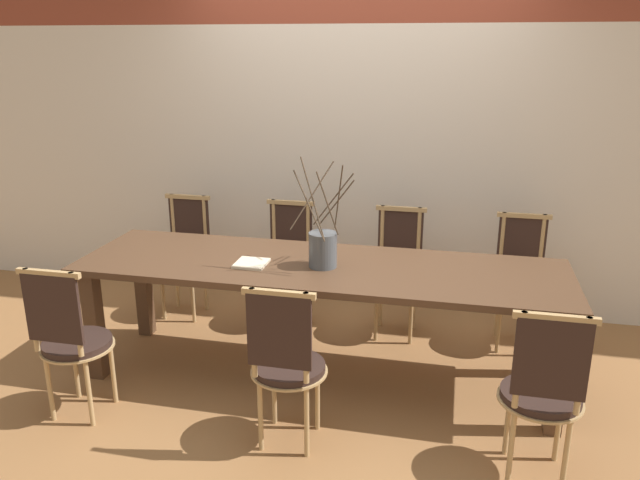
% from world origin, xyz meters
% --- Properties ---
extents(ground_plane, '(16.00, 16.00, 0.00)m').
position_xyz_m(ground_plane, '(0.00, 0.00, 0.00)').
color(ground_plane, olive).
extents(wall_rear, '(12.00, 0.06, 3.20)m').
position_xyz_m(wall_rear, '(0.00, 1.24, 1.60)').
color(wall_rear, beige).
rests_on(wall_rear, ground_plane).
extents(dining_table, '(2.89, 0.83, 0.74)m').
position_xyz_m(dining_table, '(0.00, 0.00, 0.65)').
color(dining_table, '#4C3321').
rests_on(dining_table, ground_plane).
extents(chair_near_leftend, '(0.39, 0.39, 0.90)m').
position_xyz_m(chair_near_leftend, '(-1.21, -0.72, 0.48)').
color(chair_near_leftend, black).
rests_on(chair_near_leftend, ground_plane).
extents(chair_near_left, '(0.39, 0.39, 0.90)m').
position_xyz_m(chair_near_left, '(-0.01, -0.72, 0.48)').
color(chair_near_left, black).
rests_on(chair_near_left, ground_plane).
extents(chair_near_center, '(0.39, 0.39, 0.90)m').
position_xyz_m(chair_near_center, '(1.20, -0.72, 0.48)').
color(chair_near_center, black).
rests_on(chair_near_center, ground_plane).
extents(chair_far_leftend, '(0.39, 0.39, 0.90)m').
position_xyz_m(chair_far_leftend, '(-1.21, 0.72, 0.48)').
color(chair_far_leftend, black).
rests_on(chair_far_leftend, ground_plane).
extents(chair_far_left, '(0.39, 0.39, 0.90)m').
position_xyz_m(chair_far_left, '(-0.41, 0.72, 0.48)').
color(chair_far_left, black).
rests_on(chair_far_left, ground_plane).
extents(chair_far_center, '(0.39, 0.39, 0.90)m').
position_xyz_m(chair_far_center, '(0.39, 0.72, 0.48)').
color(chair_far_center, black).
rests_on(chair_far_center, ground_plane).
extents(chair_far_right, '(0.39, 0.39, 0.90)m').
position_xyz_m(chair_far_right, '(1.21, 0.72, 0.48)').
color(chair_far_right, black).
rests_on(chair_far_right, ground_plane).
extents(vase_centerpiece, '(0.38, 0.37, 0.65)m').
position_xyz_m(vase_centerpiece, '(0.02, -0.03, 0.85)').
color(vase_centerpiece, '#4C5156').
rests_on(vase_centerpiece, dining_table).
extents(book_stack, '(0.18, 0.19, 0.02)m').
position_xyz_m(book_stack, '(-0.39, -0.10, 0.75)').
color(book_stack, beige).
rests_on(book_stack, dining_table).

